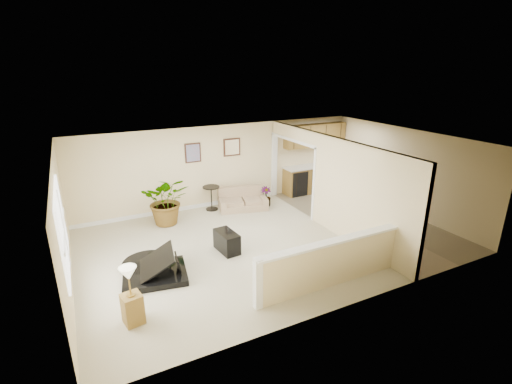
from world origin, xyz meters
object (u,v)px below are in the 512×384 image
piano (150,254)px  small_plant (266,198)px  accent_table (211,195)px  palm_plant (167,201)px  lamp_stand (131,300)px  loveseat (242,198)px  piano_bench (227,242)px

piano → small_plant: bearing=41.6°
accent_table → palm_plant: bearing=-162.9°
piano → lamp_stand: piano is taller
piano → loveseat: piano is taller
small_plant → piano: bearing=-148.1°
piano → loveseat: bearing=48.3°
loveseat → piano_bench: bearing=-107.9°
accent_table → lamp_stand: lamp_stand is taller
loveseat → accent_table: bearing=175.7°
palm_plant → lamp_stand: bearing=-112.2°
accent_table → lamp_stand: 5.31m
loveseat → palm_plant: palm_plant is taller
small_plant → lamp_stand: size_ratio=0.55×
accent_table → piano_bench: bearing=-102.9°
loveseat → lamp_stand: (-3.93, -4.05, 0.14)m
palm_plant → lamp_stand: palm_plant is taller
piano_bench → lamp_stand: (-2.43, -1.67, 0.21)m
piano → accent_table: 3.83m
lamp_stand → piano: bearing=66.5°
piano → piano_bench: 1.86m
accent_table → small_plant: (1.64, -0.42, -0.22)m
lamp_stand → small_plant: bearing=40.0°
piano_bench → loveseat: 2.81m
piano_bench → lamp_stand: lamp_stand is taller
piano_bench → accent_table: 2.76m
piano_bench → lamp_stand: 2.96m
piano_bench → palm_plant: (-0.83, 2.23, 0.44)m
small_plant → lamp_stand: (-4.68, -3.93, 0.20)m
small_plant → accent_table: bearing=165.7°
piano → piano_bench: (1.82, 0.27, -0.26)m
palm_plant → loveseat: bearing=3.5°
piano → accent_table: piano is taller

